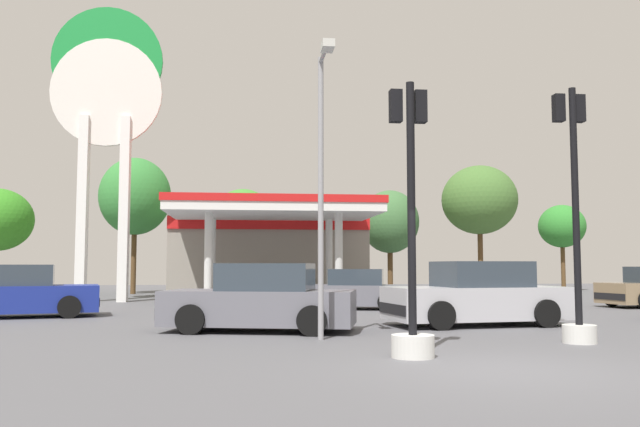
% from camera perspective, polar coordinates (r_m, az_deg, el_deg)
% --- Properties ---
extents(ground_plane, '(90.00, 90.00, 0.00)m').
position_cam_1_polar(ground_plane, '(10.49, 15.63, -12.81)').
color(ground_plane, '#56565B').
rests_on(ground_plane, ground).
extents(gas_station, '(9.62, 11.10, 4.33)m').
position_cam_1_polar(gas_station, '(33.07, -4.46, -3.28)').
color(gas_station, gray).
rests_on(gas_station, ground).
extents(station_pole_sign, '(4.75, 0.56, 12.89)m').
position_cam_1_polar(station_pole_sign, '(30.52, -17.98, 8.48)').
color(station_pole_sign, white).
rests_on(station_pole_sign, ground).
extents(car_1, '(4.77, 2.87, 1.60)m').
position_cam_1_polar(car_1, '(15.77, -5.13, -7.49)').
color(car_1, black).
rests_on(car_1, ground).
extents(car_2, '(4.84, 2.59, 1.65)m').
position_cam_1_polar(car_2, '(17.72, 13.39, -6.97)').
color(car_2, black).
rests_on(car_2, ground).
extents(car_4, '(4.71, 2.83, 1.58)m').
position_cam_1_polar(car_4, '(21.86, -24.44, -6.30)').
color(car_4, black).
rests_on(car_4, ground).
extents(car_5, '(4.26, 2.57, 1.42)m').
position_cam_1_polar(car_5, '(23.73, 2.86, -6.69)').
color(car_5, black).
rests_on(car_5, ground).
extents(traffic_signal_0, '(0.73, 0.73, 4.71)m').
position_cam_1_polar(traffic_signal_0, '(11.37, 7.90, -4.44)').
color(traffic_signal_0, silver).
rests_on(traffic_signal_0, ground).
extents(traffic_signal_1, '(0.67, 0.69, 5.18)m').
position_cam_1_polar(traffic_signal_1, '(14.31, 21.22, -2.77)').
color(traffic_signal_1, silver).
rests_on(traffic_signal_1, ground).
extents(tree_1, '(3.92, 3.92, 7.53)m').
position_cam_1_polar(tree_1, '(38.02, -15.68, 1.41)').
color(tree_1, brown).
rests_on(tree_1, ground).
extents(tree_2, '(3.41, 3.41, 5.79)m').
position_cam_1_polar(tree_2, '(36.78, -6.67, -0.40)').
color(tree_2, brown).
rests_on(tree_2, ground).
extents(tree_3, '(3.40, 3.40, 5.94)m').
position_cam_1_polar(tree_3, '(38.72, 6.05, -0.73)').
color(tree_3, brown).
rests_on(tree_3, ground).
extents(tree_4, '(4.31, 4.31, 7.32)m').
position_cam_1_polar(tree_4, '(39.12, 13.60, 1.13)').
color(tree_4, brown).
rests_on(tree_4, ground).
extents(tree_5, '(2.87, 2.87, 5.34)m').
position_cam_1_polar(tree_5, '(43.84, 20.17, -1.07)').
color(tree_5, brown).
rests_on(tree_5, ground).
extents(corner_streetlamp, '(0.24, 1.48, 6.03)m').
position_cam_1_polar(corner_streetlamp, '(13.86, 0.17, 4.39)').
color(corner_streetlamp, gray).
rests_on(corner_streetlamp, ground).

